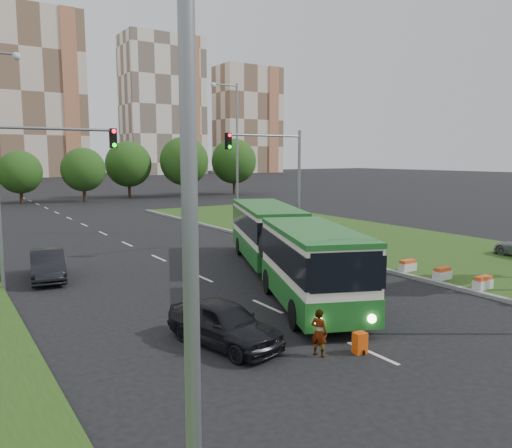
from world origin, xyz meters
TOP-DOWN VIEW (x-y plane):
  - ground at (0.00, 0.00)m, footprint 360.00×360.00m
  - grass_median at (13.00, 8.00)m, footprint 14.00×60.00m
  - median_kerb at (6.05, 8.00)m, footprint 0.30×60.00m
  - lane_markings at (-3.00, 20.00)m, footprint 0.20×100.00m
  - flower_planters at (6.70, 1.90)m, footprint 1.10×20.30m
  - traffic_mast_median at (4.78, 10.00)m, footprint 5.76×0.32m
  - traffic_mast_left at (-10.38, 9.00)m, footprint 5.76×0.32m
  - street_lamps at (-3.00, 10.00)m, footprint 36.00×60.00m
  - tree_line at (10.00, 55.00)m, footprint 120.00×8.00m
  - apartment_tower_ceast at (15.00, 150.00)m, footprint 25.00×15.00m
  - apartment_tower_east at (55.00, 150.00)m, footprint 27.00×15.00m
  - midrise_east at (90.00, 150.00)m, footprint 24.00×14.00m
  - articulated_bus at (-0.01, 3.47)m, footprint 2.81×18.03m
  - car_left_near at (-6.65, -2.79)m, footprint 2.74×4.73m
  - car_left_far at (-9.83, 9.98)m, footprint 2.27×4.78m
  - pedestrian at (-4.58, -5.22)m, footprint 0.55×0.65m
  - shopping_trolley at (-3.33, -5.77)m, footprint 0.40×0.42m

SIDE VIEW (x-z plane):
  - ground at x=0.00m, z-range 0.00..0.00m
  - lane_markings at x=-3.00m, z-range -0.01..0.01m
  - grass_median at x=13.00m, z-range 0.00..0.15m
  - median_kerb at x=6.05m, z-range 0.00..0.18m
  - shopping_trolley at x=-3.33m, z-range 0.00..0.68m
  - flower_planters at x=6.70m, z-range 0.15..0.75m
  - car_left_far at x=-9.83m, z-range 0.00..1.51m
  - car_left_near at x=-6.65m, z-range 0.00..1.51m
  - pedestrian at x=-4.58m, z-range 0.00..1.53m
  - articulated_bus at x=-0.01m, z-range 0.33..3.30m
  - tree_line at x=10.00m, z-range 0.00..9.00m
  - traffic_mast_median at x=4.78m, z-range 1.35..9.35m
  - traffic_mast_left at x=-10.38m, z-range 1.35..9.35m
  - street_lamps at x=-3.00m, z-range 0.00..12.00m
  - midrise_east at x=90.00m, z-range 0.00..40.00m
  - apartment_tower_east at x=55.00m, z-range 0.00..47.00m
  - apartment_tower_ceast at x=15.00m, z-range 0.00..50.00m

